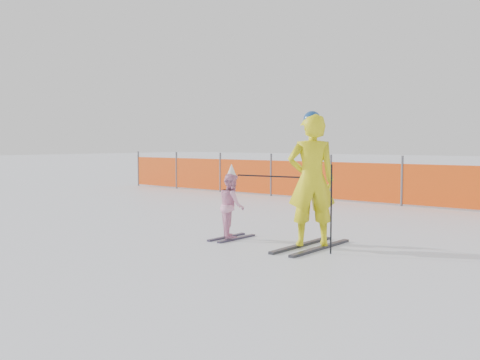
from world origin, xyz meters
The scene contains 5 objects.
ground centered at (0.00, 0.00, 0.00)m, with size 120.00×120.00×0.00m, color white.
adult centered at (0.97, 0.99, 1.02)m, with size 0.84×1.57×2.04m.
child centered at (-0.43, 0.81, 0.56)m, with size 0.64×0.89×1.23m.
ski_poles centered at (0.87, 0.84, 0.83)m, with size 1.75×0.21×1.26m.
safety_fence centered at (-1.76, 6.93, 0.56)m, with size 16.77×0.06×1.25m.
Camera 1 is at (5.16, -5.79, 1.57)m, focal length 40.00 mm.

